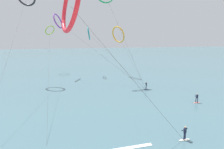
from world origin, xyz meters
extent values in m
cube|color=#476B75|center=(0.00, 108.99, 0.04)|extent=(400.00, 200.00, 0.08)
ellipsoid|color=silver|center=(5.24, 12.01, 0.11)|extent=(1.40, 0.40, 0.06)
cylinder|color=#191E38|center=(5.12, 11.94, 0.54)|extent=(0.12, 0.12, 0.80)
cylinder|color=#191E38|center=(5.37, 12.07, 0.54)|extent=(0.12, 0.12, 0.80)
cube|color=#191E38|center=(5.24, 12.01, 1.25)|extent=(0.38, 0.32, 0.62)
sphere|color=tan|center=(5.24, 12.01, 1.67)|extent=(0.22, 0.22, 0.22)
cylinder|color=#191E38|center=(5.04, 12.03, 1.30)|extent=(0.31, 0.49, 0.39)
cylinder|color=#191E38|center=(5.44, 12.23, 1.30)|extent=(0.31, 0.49, 0.39)
ellipsoid|color=#EA7260|center=(15.18, 22.28, 0.11)|extent=(1.40, 0.40, 0.06)
cylinder|color=#191E38|center=(15.29, 22.20, 0.54)|extent=(0.12, 0.12, 0.80)
cylinder|color=#191E38|center=(15.07, 22.37, 0.54)|extent=(0.12, 0.12, 0.80)
cube|color=#191E38|center=(15.18, 22.28, 1.25)|extent=(0.37, 0.36, 0.62)
sphere|color=tan|center=(15.18, 22.28, 1.67)|extent=(0.22, 0.22, 0.22)
cylinder|color=#191E38|center=(15.35, 22.27, 1.30)|extent=(0.38, 0.45, 0.39)
cylinder|color=#191E38|center=(15.01, 22.54, 1.30)|extent=(0.38, 0.45, 0.39)
ellipsoid|color=navy|center=(10.37, 32.86, 0.11)|extent=(1.40, 0.40, 0.06)
cylinder|color=#191E38|center=(10.42, 32.99, 0.54)|extent=(0.12, 0.12, 0.80)
cylinder|color=#191E38|center=(10.33, 32.73, 0.54)|extent=(0.12, 0.12, 0.80)
cube|color=#191E38|center=(10.37, 32.86, 1.25)|extent=(0.29, 0.37, 0.62)
sphere|color=tan|center=(10.37, 32.86, 1.67)|extent=(0.22, 0.22, 0.22)
cylinder|color=#191E38|center=(10.44, 33.19, 1.30)|extent=(0.50, 0.25, 0.39)
cylinder|color=#191E38|center=(10.30, 32.78, 1.30)|extent=(0.50, 0.25, 0.39)
torus|color=teal|center=(0.70, 53.27, 12.76)|extent=(1.54, 4.00, 3.91)
cylinder|color=#3F3F3F|center=(5.54, 43.07, 6.32)|extent=(9.70, 20.43, 12.66)
cylinder|color=#3F3F3F|center=(-15.28, 29.31, 10.52)|extent=(0.24, 36.77, 21.05)
torus|color=#8CC62D|center=(-10.82, 62.10, 13.95)|extent=(3.94, 3.75, 3.07)
cylinder|color=#3F3F3F|center=(-10.28, 38.38, 6.90)|extent=(1.09, 47.45, 13.83)
torus|color=purple|center=(-8.05, 53.48, 16.22)|extent=(3.61, 4.83, 4.27)
cylinder|color=#3F3F3F|center=(1.16, 43.17, 8.02)|extent=(18.44, 20.64, 16.07)
torus|color=orange|center=(9.02, 50.05, 12.44)|extent=(3.75, 5.26, 4.88)
cylinder|color=#3F3F3F|center=(9.70, 41.46, 6.13)|extent=(1.37, 17.21, 12.28)
torus|color=red|center=(-6.68, 14.06, 14.52)|extent=(2.48, 5.60, 5.39)
cylinder|color=#3F3F3F|center=(-0.72, 13.03, 7.16)|extent=(11.95, 2.08, 14.33)
cylinder|color=#3F3F3F|center=(6.77, 37.41, 10.82)|extent=(7.23, 9.13, 21.64)
camera|label=1|loc=(-7.82, -4.74, 11.44)|focal=30.32mm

